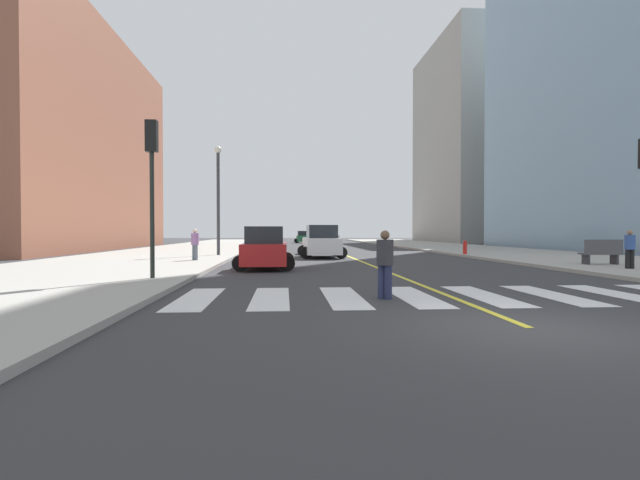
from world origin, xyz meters
The scene contains 19 objects.
ground_plane centered at (0.00, 0.00, 0.00)m, with size 220.00×220.00×0.00m, color #333335.
sidewalk_kerb_east centered at (12.20, 20.00, 0.07)m, with size 10.00×120.00×0.15m, color #9E9B93.
sidewalk_kerb_west centered at (-12.20, 20.00, 0.07)m, with size 10.00×120.00×0.15m, color #9E9B93.
crosswalk_paint centered at (0.00, 4.00, 0.01)m, with size 13.50×4.00×0.01m.
lane_divider_paint centered at (0.00, 40.00, 0.01)m, with size 0.16×80.00×0.01m, color yellow.
parking_garage_concrete centered at (28.25, 66.15, 15.64)m, with size 18.00×24.00×31.28m, color #9E9B93.
low_rise_brick_west centered at (-27.25, 36.70, 9.73)m, with size 16.00×32.00×19.47m, color #92543E.
car_black_nearest centered at (-1.68, 27.47, 0.86)m, with size 2.62×4.15×1.84m.
car_green_second centered at (-1.63, 59.70, 0.79)m, with size 2.42×3.83×1.70m.
car_silver_third centered at (1.53, 52.00, 0.89)m, with size 2.68×4.29×1.91m.
car_white_fourth centered at (-1.89, 21.71, 0.95)m, with size 2.91×4.59×2.03m.
car_red_fifth centered at (-5.02, 13.06, 0.87)m, with size 2.59×4.14×1.85m.
traffic_light_far_corner centered at (-8.38, 7.78, 3.67)m, with size 0.36×0.41×5.03m.
park_bench centered at (10.11, 12.69, 0.69)m, with size 1.80×0.56×1.12m.
pedestrian_crossing centered at (-1.73, 3.63, 0.92)m, with size 0.41×0.41×1.67m.
pedestrian_waiting_east centered at (9.62, 10.27, 1.01)m, with size 0.38×0.38×1.55m.
pedestrian_walking_west centered at (-8.81, 17.30, 1.04)m, with size 0.40×0.40×1.61m.
fire_hydrant centered at (7.70, 22.76, 0.58)m, with size 0.26×0.26×0.89m.
street_lamp centered at (-8.35, 22.70, 4.24)m, with size 0.44×0.44×6.87m.
Camera 1 is at (-4.15, -7.75, 1.65)m, focal length 26.70 mm.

